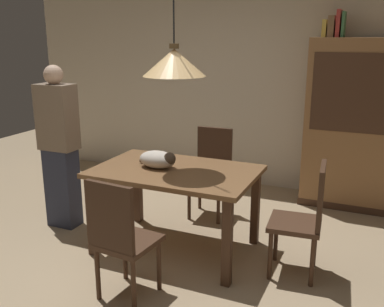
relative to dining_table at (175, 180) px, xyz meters
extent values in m
plane|color=tan|center=(0.12, -0.59, -0.65)|extent=(10.00, 10.00, 0.00)
cube|color=beige|center=(0.12, 2.06, 0.80)|extent=(6.40, 0.10, 2.90)
cube|color=brown|center=(0.00, 0.00, 0.08)|extent=(1.40, 0.90, 0.04)
cube|color=#472D1E|center=(-0.62, -0.39, -0.29)|extent=(0.07, 0.07, 0.71)
cube|color=#472D1E|center=(0.62, -0.39, -0.29)|extent=(0.07, 0.07, 0.71)
cube|color=#472D1E|center=(-0.62, 0.39, -0.29)|extent=(0.07, 0.07, 0.71)
cube|color=#472D1E|center=(0.62, 0.39, -0.29)|extent=(0.07, 0.07, 0.71)
cube|color=#472D1E|center=(0.00, 0.80, -0.22)|extent=(0.42, 0.42, 0.04)
cube|color=#40291B|center=(-0.01, 0.98, 0.04)|extent=(0.38, 0.05, 0.48)
cylinder|color=#472D1E|center=(-0.15, 0.63, -0.44)|extent=(0.04, 0.04, 0.41)
cylinder|color=#472D1E|center=(0.17, 0.65, -0.44)|extent=(0.04, 0.04, 0.41)
cylinder|color=#472D1E|center=(-0.17, 0.95, -0.44)|extent=(0.04, 0.04, 0.41)
cylinder|color=#472D1E|center=(0.15, 0.97, -0.44)|extent=(0.04, 0.04, 0.41)
cube|color=#472D1E|center=(0.00, -0.80, -0.22)|extent=(0.44, 0.44, 0.04)
cube|color=#40291B|center=(-0.02, -0.98, 0.04)|extent=(0.38, 0.07, 0.48)
cylinder|color=#472D1E|center=(0.17, -0.66, -0.44)|extent=(0.04, 0.04, 0.41)
cylinder|color=#472D1E|center=(-0.14, -0.63, -0.44)|extent=(0.04, 0.04, 0.41)
cylinder|color=#472D1E|center=(0.14, -0.97, -0.44)|extent=(0.04, 0.04, 0.41)
cylinder|color=#472D1E|center=(-0.17, -0.94, -0.44)|extent=(0.04, 0.04, 0.41)
cube|color=#472D1E|center=(1.05, 0.00, -0.22)|extent=(0.43, 0.43, 0.04)
cube|color=#40291B|center=(1.23, 0.02, 0.04)|extent=(0.07, 0.38, 0.48)
cylinder|color=#472D1E|center=(0.88, 0.15, -0.44)|extent=(0.04, 0.04, 0.41)
cylinder|color=#472D1E|center=(0.90, -0.17, -0.44)|extent=(0.04, 0.04, 0.41)
cylinder|color=#472D1E|center=(1.20, 0.17, -0.44)|extent=(0.04, 0.04, 0.41)
cylinder|color=#472D1E|center=(1.22, -0.15, -0.44)|extent=(0.04, 0.04, 0.41)
ellipsoid|color=beige|center=(-0.17, -0.02, 0.18)|extent=(0.35, 0.24, 0.15)
sphere|color=brown|center=(-0.04, -0.04, 0.20)|extent=(0.11, 0.11, 0.11)
cylinder|color=brown|center=(-0.28, 0.04, 0.13)|extent=(0.18, 0.04, 0.04)
cone|color=#E5B775|center=(0.00, 0.00, 1.01)|extent=(0.52, 0.52, 0.22)
cylinder|color=#513D23|center=(0.00, 0.00, 1.14)|extent=(0.08, 0.08, 0.04)
cube|color=olive|center=(1.37, 1.73, 0.28)|extent=(1.10, 0.44, 1.85)
cube|color=#472D1E|center=(1.37, 1.51, 0.65)|extent=(0.97, 0.01, 0.81)
cube|color=#472D1E|center=(1.37, 1.73, -0.61)|extent=(1.12, 0.45, 0.08)
cube|color=gold|center=(0.94, 1.73, 1.29)|extent=(0.04, 0.20, 0.18)
cube|color=brown|center=(1.01, 1.73, 1.31)|extent=(0.06, 0.24, 0.22)
cube|color=#B73833|center=(1.08, 1.73, 1.34)|extent=(0.04, 0.22, 0.28)
cube|color=#427A4C|center=(1.13, 1.73, 1.33)|extent=(0.03, 0.20, 0.26)
cube|color=#2D3347|center=(-1.26, 0.01, -0.25)|extent=(0.30, 0.20, 0.80)
cube|color=#84705B|center=(-1.26, 0.01, 0.46)|extent=(0.36, 0.22, 0.63)
sphere|color=#DBB293|center=(-1.26, 0.01, 0.87)|extent=(0.18, 0.18, 0.18)
camera|label=1|loc=(1.59, -3.25, 1.23)|focal=40.89mm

